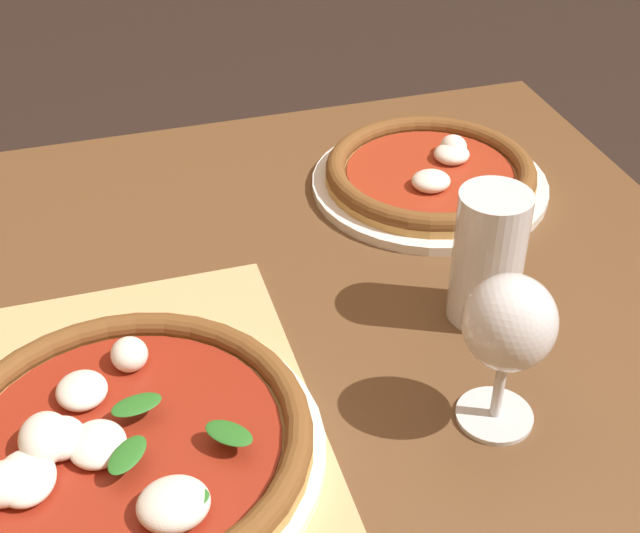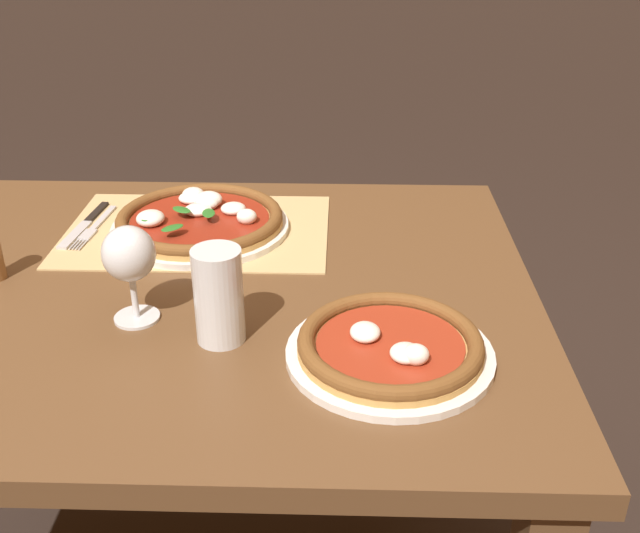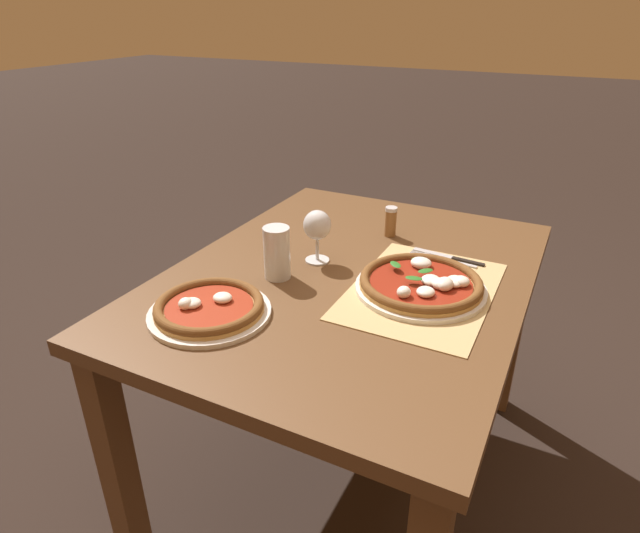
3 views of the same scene
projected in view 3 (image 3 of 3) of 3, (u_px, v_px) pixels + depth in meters
The scene contains 10 objects.
ground_plane at pixel (345, 466), 1.82m from camera, with size 24.00×24.00×0.00m, color black.
dining_table at pixel (349, 305), 1.54m from camera, with size 1.23×0.94×0.74m.
paper_placemat at pixel (422, 290), 1.39m from camera, with size 0.50×0.35×0.00m, color tan.
pizza_near at pixel (422, 284), 1.38m from camera, with size 0.34×0.34×0.05m.
pizza_far at pixel (209, 308), 1.28m from camera, with size 0.30×0.30×0.05m.
wine_glass at pixel (317, 227), 1.51m from camera, with size 0.08×0.08×0.16m.
pint_glass at pixel (277, 254), 1.43m from camera, with size 0.07×0.07×0.15m.
fork at pixel (442, 259), 1.55m from camera, with size 0.03×0.20×0.00m.
knife at pixel (448, 257), 1.57m from camera, with size 0.04×0.22×0.01m.
pepper_shaker at pixel (391, 222), 1.70m from camera, with size 0.04×0.04×0.10m.
Camera 3 is at (-1.23, -0.52, 1.41)m, focal length 30.00 mm.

